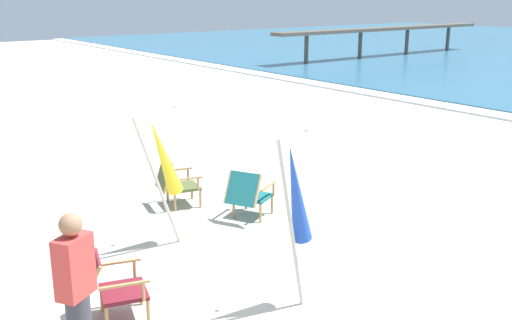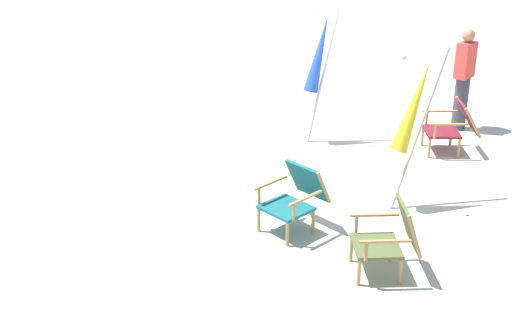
# 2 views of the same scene
# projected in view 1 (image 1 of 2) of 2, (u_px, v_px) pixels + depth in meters

# --- Properties ---
(ground_plane) EXTENTS (80.00, 80.00, 0.00)m
(ground_plane) POSITION_uv_depth(u_px,v_px,m) (229.00, 286.00, 7.25)
(ground_plane) COLOR #B7AF9E
(beach_chair_front_right) EXTENTS (0.77, 0.90, 0.78)m
(beach_chair_front_right) POSITION_uv_depth(u_px,v_px,m) (107.00, 286.00, 6.37)
(beach_chair_front_right) COLOR maroon
(beach_chair_front_right) RESTS_ON ground
(beach_chair_front_left) EXTENTS (0.72, 0.78, 0.82)m
(beach_chair_front_left) POSITION_uv_depth(u_px,v_px,m) (175.00, 181.00, 9.86)
(beach_chair_front_left) COLOR #515B33
(beach_chair_front_left) RESTS_ON ground
(beach_chair_far_center) EXTENTS (0.85, 0.92, 0.79)m
(beach_chair_far_center) POSITION_uv_depth(u_px,v_px,m) (248.00, 193.00, 9.29)
(beach_chair_far_center) COLOR #196066
(beach_chair_far_center) RESTS_ON ground
(umbrella_furled_blue) EXTENTS (0.33, 0.61, 2.07)m
(umbrella_furled_blue) POSITION_uv_depth(u_px,v_px,m) (296.00, 195.00, 6.35)
(umbrella_furled_blue) COLOR #B7B2A8
(umbrella_furled_blue) RESTS_ON ground
(umbrella_furled_yellow) EXTENTS (0.41, 0.86, 1.99)m
(umbrella_furled_yellow) POSITION_uv_depth(u_px,v_px,m) (163.00, 158.00, 8.00)
(umbrella_furled_yellow) COLOR #B7B2A8
(umbrella_furled_yellow) RESTS_ON ground
(person_near_chairs) EXTENTS (0.35, 0.39, 1.63)m
(person_near_chairs) POSITION_uv_depth(u_px,v_px,m) (77.00, 298.00, 5.28)
(person_near_chairs) COLOR #383842
(person_near_chairs) RESTS_ON ground
(pier_distant) EXTENTS (0.90, 14.88, 1.63)m
(pier_distant) POSITION_uv_depth(u_px,v_px,m) (385.00, 30.00, 31.81)
(pier_distant) COLOR brown
(pier_distant) RESTS_ON ground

